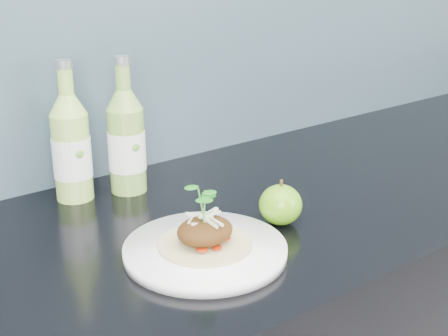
{
  "coord_description": "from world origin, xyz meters",
  "views": [
    {
      "loc": [
        -0.51,
        0.93,
        1.33
      ],
      "look_at": [
        0.04,
        1.66,
        1.0
      ],
      "focal_mm": 50.0,
      "sensor_mm": 36.0,
      "label": 1
    }
  ],
  "objects_px": {
    "green_apple": "(281,205)",
    "cider_bottle_right": "(126,141)",
    "dinner_plate": "(205,250)",
    "cider_bottle_left": "(71,148)"
  },
  "relations": [
    {
      "from": "dinner_plate",
      "to": "green_apple",
      "type": "distance_m",
      "value": 0.16
    },
    {
      "from": "green_apple",
      "to": "cider_bottle_left",
      "type": "relative_size",
      "value": 0.32
    },
    {
      "from": "dinner_plate",
      "to": "cider_bottle_right",
      "type": "xyz_separation_m",
      "value": [
        0.03,
        0.29,
        0.09
      ]
    },
    {
      "from": "dinner_plate",
      "to": "green_apple",
      "type": "height_order",
      "value": "green_apple"
    },
    {
      "from": "green_apple",
      "to": "cider_bottle_right",
      "type": "relative_size",
      "value": 0.32
    },
    {
      "from": "cider_bottle_right",
      "to": "green_apple",
      "type": "bearing_deg",
      "value": -53.23
    },
    {
      "from": "cider_bottle_right",
      "to": "cider_bottle_left",
      "type": "bearing_deg",
      "value": 176.69
    },
    {
      "from": "dinner_plate",
      "to": "cider_bottle_left",
      "type": "height_order",
      "value": "cider_bottle_left"
    },
    {
      "from": "cider_bottle_left",
      "to": "green_apple",
      "type": "bearing_deg",
      "value": -35.26
    },
    {
      "from": "green_apple",
      "to": "cider_bottle_right",
      "type": "distance_m",
      "value": 0.31
    }
  ]
}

